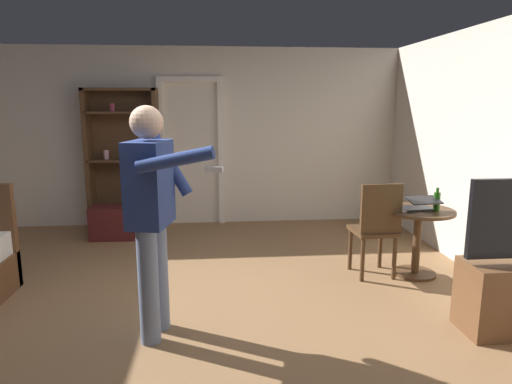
{
  "coord_description": "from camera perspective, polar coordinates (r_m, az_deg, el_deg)",
  "views": [
    {
      "loc": [
        0.46,
        -3.66,
        1.77
      ],
      "look_at": [
        0.81,
        0.15,
        1.01
      ],
      "focal_mm": 31.8,
      "sensor_mm": 36.0,
      "label": 1
    }
  ],
  "objects": [
    {
      "name": "side_table",
      "position": [
        4.96,
        19.65,
        -4.58
      ],
      "size": [
        0.71,
        0.71,
        0.7
      ],
      "color": "#4C331E",
      "rests_on": "ground_plane"
    },
    {
      "name": "wooden_chair",
      "position": [
        4.75,
        14.89,
        -4.12
      ],
      "size": [
        0.45,
        0.45,
        0.99
      ],
      "color": "#4C331E",
      "rests_on": "ground_plane"
    },
    {
      "name": "wall_back",
      "position": [
        6.73,
        -9.21,
        6.81
      ],
      "size": [
        6.53,
        0.12,
        2.54
      ],
      "primitive_type": "cube",
      "color": "silver",
      "rests_on": "ground_plane"
    },
    {
      "name": "laptop",
      "position": [
        4.84,
        19.81,
        -1.59
      ],
      "size": [
        0.35,
        0.36,
        0.15
      ],
      "color": "black",
      "rests_on": "side_table"
    },
    {
      "name": "bookshelf",
      "position": [
        6.63,
        -16.3,
        4.62
      ],
      "size": [
        0.99,
        0.32,
        1.96
      ],
      "color": "#4C331E",
      "rests_on": "ground_plane"
    },
    {
      "name": "suitcase_dark",
      "position": [
        6.26,
        -17.34,
        -3.69
      ],
      "size": [
        0.62,
        0.33,
        0.43
      ],
      "primitive_type": "cube",
      "rotation": [
        0.0,
        0.0,
        -0.03
      ],
      "color": "#4C1919",
      "rests_on": "ground_plane"
    },
    {
      "name": "ground_plane",
      "position": [
        4.09,
        -11.54,
        -14.66
      ],
      "size": [
        6.92,
        6.92,
        0.0
      ],
      "primitive_type": "plane",
      "color": "olive"
    },
    {
      "name": "person_blue_shirt",
      "position": [
        3.41,
        -12.94,
        -1.92
      ],
      "size": [
        0.7,
        0.66,
        1.75
      ],
      "color": "slate",
      "rests_on": "ground_plane"
    },
    {
      "name": "doorway_frame",
      "position": [
        6.64,
        -8.15,
        6.35
      ],
      "size": [
        0.93,
        0.08,
        2.13
      ],
      "color": "white",
      "rests_on": "ground_plane"
    },
    {
      "name": "bottle_on_table",
      "position": [
        4.87,
        21.79,
        -1.08
      ],
      "size": [
        0.06,
        0.06,
        0.24
      ],
      "color": "#1C4C11",
      "rests_on": "side_table"
    }
  ]
}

